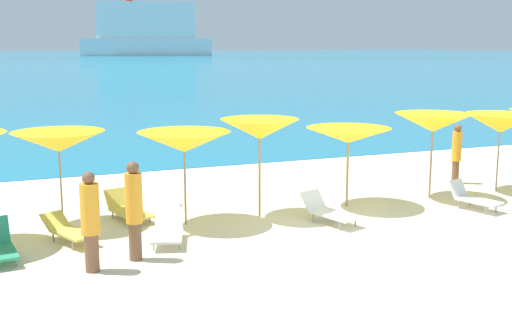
# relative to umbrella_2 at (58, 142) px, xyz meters

# --- Properties ---
(ground_plane) EXTENTS (50.00, 100.00, 0.30)m
(ground_plane) POSITION_rel_umbrella_2_xyz_m (5.76, 6.76, -2.08)
(ground_plane) COLOR beige
(ocean_water) EXTENTS (650.00, 440.00, 0.02)m
(ocean_water) POSITION_rel_umbrella_2_xyz_m (5.76, 225.47, -1.92)
(ocean_water) COLOR teal
(ocean_water) RESTS_ON ground_plane
(umbrella_2) EXTENTS (2.13, 2.13, 2.16)m
(umbrella_2) POSITION_rel_umbrella_2_xyz_m (0.00, 0.00, 0.00)
(umbrella_2) COLOR #9E7F59
(umbrella_2) RESTS_ON ground_plane
(umbrella_3) EXTENTS (2.19, 2.19, 2.13)m
(umbrella_3) POSITION_rel_umbrella_2_xyz_m (2.62, -0.89, -0.03)
(umbrella_3) COLOR #9E7F59
(umbrella_3) RESTS_ON ground_plane
(umbrella_4) EXTENTS (2.01, 2.01, 2.34)m
(umbrella_4) POSITION_rel_umbrella_2_xyz_m (4.44, -0.88, 0.17)
(umbrella_4) COLOR #9E7F59
(umbrella_4) RESTS_ON ground_plane
(umbrella_5) EXTENTS (2.25, 2.25, 2.01)m
(umbrella_5) POSITION_rel_umbrella_2_xyz_m (6.85, -0.83, -0.11)
(umbrella_5) COLOR #9E7F59
(umbrella_5) RESTS_ON ground_plane
(umbrella_6) EXTENTS (2.05, 2.05, 2.28)m
(umbrella_6) POSITION_rel_umbrella_2_xyz_m (9.34, -0.88, 0.10)
(umbrella_6) COLOR #9E7F59
(umbrella_6) RESTS_ON ground_plane
(umbrella_7) EXTENTS (1.97, 1.97, 2.18)m
(umbrella_7) POSITION_rel_umbrella_2_xyz_m (11.55, -0.92, -0.01)
(umbrella_7) COLOR #9E7F59
(umbrella_7) RESTS_ON ground_plane
(lounge_chair_0) EXTENTS (0.88, 1.38, 0.67)m
(lounge_chair_0) POSITION_rel_umbrella_2_xyz_m (9.62, -2.24, -1.63)
(lounge_chair_0) COLOR white
(lounge_chair_0) RESTS_ON ground_plane
(lounge_chair_1) EXTENTS (0.98, 1.64, 0.62)m
(lounge_chair_1) POSITION_rel_umbrella_2_xyz_m (1.47, 0.04, -1.69)
(lounge_chair_1) COLOR #D8BF4C
(lounge_chair_1) RESTS_ON ground_plane
(lounge_chair_3) EXTENTS (1.00, 1.60, 0.65)m
(lounge_chair_3) POSITION_rel_umbrella_2_xyz_m (5.71, -2.01, -1.64)
(lounge_chair_3) COLOR white
(lounge_chair_3) RESTS_ON ground_plane
(lounge_chair_4) EXTENTS (1.08, 1.55, 0.53)m
(lounge_chair_4) POSITION_rel_umbrella_2_xyz_m (-0.00, -1.31, -1.66)
(lounge_chair_4) COLOR #D8BF4C
(lounge_chair_4) RESTS_ON ground_plane
(lounge_chair_8) EXTENTS (0.94, 1.40, 0.68)m
(lounge_chair_8) POSITION_rel_umbrella_2_xyz_m (1.92, -2.07, -1.65)
(lounge_chair_8) COLOR white
(lounge_chair_8) RESTS_ON ground_plane
(beachgoer_0) EXTENTS (0.28, 0.28, 1.76)m
(beachgoer_0) POSITION_rel_umbrella_2_xyz_m (11.19, 0.37, -0.98)
(beachgoer_0) COLOR brown
(beachgoer_0) RESTS_ON ground_plane
(beachgoer_1) EXTENTS (0.34, 0.34, 1.84)m
(beachgoer_1) POSITION_rel_umbrella_2_xyz_m (0.23, -3.25, -0.95)
(beachgoer_1) COLOR brown
(beachgoer_1) RESTS_ON ground_plane
(beachgoer_3) EXTENTS (0.32, 0.32, 1.91)m
(beachgoer_3) POSITION_rel_umbrella_2_xyz_m (1.08, -2.91, -0.90)
(beachgoer_3) COLOR brown
(beachgoer_3) RESTS_ON ground_plane
(cruise_ship) EXTENTS (49.50, 17.16, 22.90)m
(cruise_ship) POSITION_rel_umbrella_2_xyz_m (50.81, 228.73, 6.96)
(cruise_ship) COLOR white
(cruise_ship) RESTS_ON ocean_water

